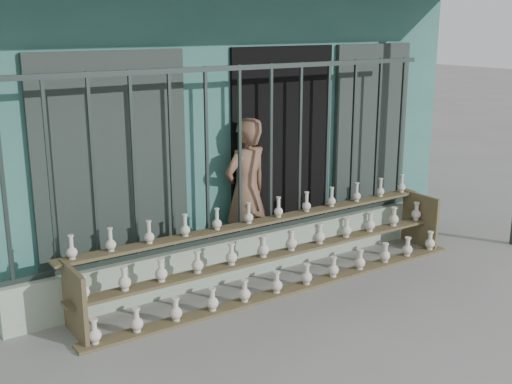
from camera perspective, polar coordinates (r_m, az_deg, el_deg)
ground at (r=6.07m, az=5.39°, el=-11.21°), size 60.00×60.00×0.00m
workshop_building at (r=9.17m, az=-11.44°, el=8.08°), size 7.40×6.60×3.21m
parapet_wall at (r=6.95m, az=-1.39°, el=-5.66°), size 5.00×0.20×0.45m
security_fence at (r=6.64m, az=-1.45°, el=3.47°), size 5.00×0.04×1.80m
shelf_rack at (r=6.68m, az=1.98°, el=-5.27°), size 4.50×0.68×0.85m
elderly_woman at (r=7.15m, az=-0.88°, el=0.03°), size 0.67×0.51×1.66m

